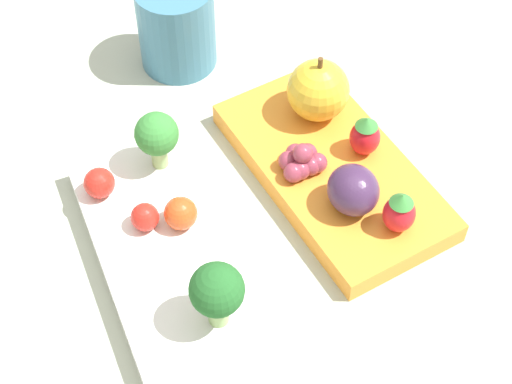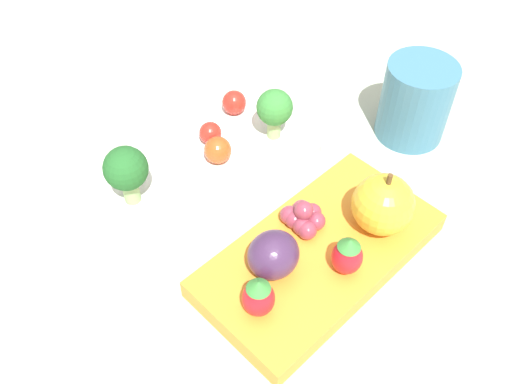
# 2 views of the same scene
# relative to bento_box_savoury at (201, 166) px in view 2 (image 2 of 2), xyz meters

# --- Properties ---
(ground_plane) EXTENTS (4.00, 4.00, 0.00)m
(ground_plane) POSITION_rel_bento_box_savoury_xyz_m (0.01, -0.08, -0.01)
(ground_plane) COLOR #ADB7A3
(bento_box_savoury) EXTENTS (0.22, 0.13, 0.02)m
(bento_box_savoury) POSITION_rel_bento_box_savoury_xyz_m (0.00, 0.00, 0.00)
(bento_box_savoury) COLOR white
(bento_box_savoury) RESTS_ON ground_plane
(bento_box_fruit) EXTENTS (0.22, 0.12, 0.02)m
(bento_box_fruit) POSITION_rel_bento_box_savoury_xyz_m (0.01, -0.15, -0.00)
(bento_box_fruit) COLOR orange
(bento_box_fruit) RESTS_ON ground_plane
(broccoli_floret_0) EXTENTS (0.04, 0.04, 0.06)m
(broccoli_floret_0) POSITION_rel_bento_box_savoury_xyz_m (-0.08, -0.00, 0.05)
(broccoli_floret_0) COLOR #93B770
(broccoli_floret_0) RESTS_ON bento_box_savoury
(broccoli_floret_1) EXTENTS (0.04, 0.04, 0.05)m
(broccoli_floret_1) POSITION_rel_bento_box_savoury_xyz_m (0.08, -0.02, 0.04)
(broccoli_floret_1) COLOR #93B770
(broccoli_floret_1) RESTS_ON bento_box_savoury
(cherry_tomato_0) EXTENTS (0.03, 0.03, 0.03)m
(cherry_tomato_0) POSITION_rel_bento_box_savoury_xyz_m (0.01, -0.01, 0.02)
(cherry_tomato_0) COLOR #DB4C1E
(cherry_tomato_0) RESTS_ON bento_box_savoury
(cherry_tomato_1) EXTENTS (0.02, 0.02, 0.02)m
(cherry_tomato_1) POSITION_rel_bento_box_savoury_xyz_m (0.07, 0.03, 0.02)
(cherry_tomato_1) COLOR red
(cherry_tomato_1) RESTS_ON bento_box_savoury
(cherry_tomato_2) EXTENTS (0.02, 0.02, 0.02)m
(cherry_tomato_2) POSITION_rel_bento_box_savoury_xyz_m (0.02, 0.01, 0.02)
(cherry_tomato_2) COLOR red
(cherry_tomato_2) RESTS_ON bento_box_savoury
(apple) EXTENTS (0.05, 0.05, 0.06)m
(apple) POSITION_rel_bento_box_savoury_xyz_m (0.07, -0.17, 0.04)
(apple) COLOR gold
(apple) RESTS_ON bento_box_fruit
(strawberry_0) EXTENTS (0.03, 0.03, 0.04)m
(strawberry_0) POSITION_rel_bento_box_savoury_xyz_m (-0.07, -0.16, 0.03)
(strawberry_0) COLOR red
(strawberry_0) RESTS_ON bento_box_fruit
(strawberry_1) EXTENTS (0.03, 0.03, 0.04)m
(strawberry_1) POSITION_rel_bento_box_savoury_xyz_m (0.01, -0.18, 0.03)
(strawberry_1) COLOR red
(strawberry_1) RESTS_ON bento_box_fruit
(plum) EXTENTS (0.04, 0.04, 0.04)m
(plum) POSITION_rel_bento_box_savoury_xyz_m (-0.03, -0.14, 0.03)
(plum) COLOR #42284C
(plum) RESTS_ON bento_box_fruit
(grape_cluster) EXTENTS (0.04, 0.04, 0.03)m
(grape_cluster) POSITION_rel_bento_box_savoury_xyz_m (0.02, -0.12, 0.02)
(grape_cluster) COLOR #93384C
(grape_cluster) RESTS_ON bento_box_fruit
(drinking_cup) EXTENTS (0.07, 0.07, 0.08)m
(drinking_cup) POSITION_rel_bento_box_savoury_xyz_m (0.20, -0.10, 0.03)
(drinking_cup) COLOR teal
(drinking_cup) RESTS_ON ground_plane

